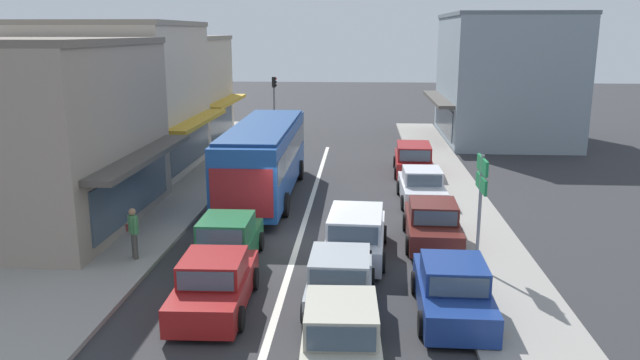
# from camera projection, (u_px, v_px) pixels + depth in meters

# --- Properties ---
(ground_plane) EXTENTS (140.00, 140.00, 0.00)m
(ground_plane) POSITION_uv_depth(u_px,v_px,m) (299.00, 240.00, 21.81)
(ground_plane) COLOR #2D2D30
(lane_centre_line) EXTENTS (0.20, 28.00, 0.01)m
(lane_centre_line) POSITION_uv_depth(u_px,v_px,m) (309.00, 208.00, 25.69)
(lane_centre_line) COLOR silver
(lane_centre_line) RESTS_ON ground
(sidewalk_left) EXTENTS (5.20, 44.00, 0.14)m
(sidewalk_left) POSITION_uv_depth(u_px,v_px,m) (162.00, 192.00, 28.06)
(sidewalk_left) COLOR gray
(sidewalk_left) RESTS_ON ground
(kerb_right) EXTENTS (2.80, 44.00, 0.12)m
(kerb_right) POSITION_uv_depth(u_px,v_px,m) (454.00, 197.00, 27.21)
(kerb_right) COLOR gray
(kerb_right) RESTS_ON ground
(shopfront_corner_near) EXTENTS (9.05, 9.21, 6.88)m
(shopfront_corner_near) POSITION_uv_depth(u_px,v_px,m) (22.00, 135.00, 22.63)
(shopfront_corner_near) COLOR gray
(shopfront_corner_near) RESTS_ON ground
(shopfront_mid_block) EXTENTS (8.23, 8.88, 7.60)m
(shopfront_mid_block) POSITION_uv_depth(u_px,v_px,m) (119.00, 98.00, 31.58)
(shopfront_mid_block) COLOR beige
(shopfront_mid_block) RESTS_ON ground
(shopfront_far_end) EXTENTS (7.29, 8.62, 6.84)m
(shopfront_far_end) POSITION_uv_depth(u_px,v_px,m) (172.00, 90.00, 40.37)
(shopfront_far_end) COLOR beige
(shopfront_far_end) RESTS_ON ground
(building_right_far) EXTENTS (8.77, 10.79, 8.26)m
(building_right_far) POSITION_uv_depth(u_px,v_px,m) (504.00, 78.00, 41.13)
(building_right_far) COLOR #84939E
(building_right_far) RESTS_ON ground
(city_bus) EXTENTS (2.80, 10.87, 3.23)m
(city_bus) POSITION_uv_depth(u_px,v_px,m) (264.00, 155.00, 27.08)
(city_bus) COLOR #1E4C99
(city_bus) RESTS_ON ground
(wagon_behind_bus_near) EXTENTS (2.10, 4.58, 1.58)m
(wagon_behind_bus_near) POSITION_uv_depth(u_px,v_px,m) (356.00, 235.00, 19.98)
(wagon_behind_bus_near) COLOR silver
(wagon_behind_bus_near) RESTS_ON ground
(hatchback_adjacent_lane_trail) EXTENTS (1.84, 3.71, 1.54)m
(hatchback_adjacent_lane_trail) POSITION_uv_depth(u_px,v_px,m) (228.00, 241.00, 19.48)
(hatchback_adjacent_lane_trail) COLOR #1E6638
(hatchback_adjacent_lane_trail) RESTS_ON ground
(sedan_behind_bus_mid) EXTENTS (1.99, 4.25, 1.47)m
(sedan_behind_bus_mid) POSITION_uv_depth(u_px,v_px,m) (215.00, 284.00, 16.27)
(sedan_behind_bus_mid) COLOR maroon
(sedan_behind_bus_mid) RESTS_ON ground
(hatchback_adjacent_lane_lead) EXTENTS (1.86, 3.72, 1.54)m
(hatchback_adjacent_lane_lead) POSITION_uv_depth(u_px,v_px,m) (340.00, 281.00, 16.36)
(hatchback_adjacent_lane_lead) COLOR #9EA3A8
(hatchback_adjacent_lane_lead) RESTS_ON ground
(hatchback_queue_gap_filler) EXTENTS (1.92, 3.76, 1.54)m
(hatchback_queue_gap_filler) POSITION_uv_depth(u_px,v_px,m) (341.00, 334.00, 13.49)
(hatchback_queue_gap_filler) COLOR #B7B29E
(hatchback_queue_gap_filler) RESTS_ON ground
(parked_sedan_kerb_front) EXTENTS (1.93, 4.22, 1.47)m
(parked_sedan_kerb_front) POSITION_uv_depth(u_px,v_px,m) (453.00, 290.00, 15.91)
(parked_sedan_kerb_front) COLOR navy
(parked_sedan_kerb_front) RESTS_ON ground
(parked_sedan_kerb_second) EXTENTS (1.98, 4.24, 1.47)m
(parked_sedan_kerb_second) POSITION_uv_depth(u_px,v_px,m) (432.00, 224.00, 21.37)
(parked_sedan_kerb_second) COLOR #561E19
(parked_sedan_kerb_second) RESTS_ON ground
(parked_sedan_kerb_third) EXTENTS (1.95, 4.22, 1.47)m
(parked_sedan_kerb_third) POSITION_uv_depth(u_px,v_px,m) (422.00, 187.00, 26.47)
(parked_sedan_kerb_third) COLOR silver
(parked_sedan_kerb_third) RESTS_ON ground
(parked_wagon_kerb_rear) EXTENTS (2.04, 4.55, 1.58)m
(parked_wagon_kerb_rear) POSITION_uv_depth(u_px,v_px,m) (413.00, 159.00, 31.75)
(parked_wagon_kerb_rear) COLOR maroon
(parked_wagon_kerb_rear) RESTS_ON ground
(traffic_light_downstreet) EXTENTS (0.33, 0.24, 4.20)m
(traffic_light_downstreet) POSITION_uv_depth(u_px,v_px,m) (274.00, 97.00, 41.32)
(traffic_light_downstreet) COLOR gray
(traffic_light_downstreet) RESTS_ON ground
(directional_road_sign) EXTENTS (0.10, 1.40, 3.60)m
(directional_road_sign) POSITION_uv_depth(u_px,v_px,m) (481.00, 185.00, 18.33)
(directional_road_sign) COLOR gray
(directional_road_sign) RESTS_ON ground
(pedestrian_with_handbag_near) EXTENTS (0.52, 0.58, 1.63)m
(pedestrian_with_handbag_near) POSITION_uv_depth(u_px,v_px,m) (133.00, 230.00, 19.43)
(pedestrian_with_handbag_near) COLOR #4C4742
(pedestrian_with_handbag_near) RESTS_ON sidewalk_left
(pedestrian_browsing_midblock) EXTENTS (0.23, 0.57, 1.63)m
(pedestrian_browsing_midblock) POSITION_uv_depth(u_px,v_px,m) (246.00, 141.00, 35.30)
(pedestrian_browsing_midblock) COLOR #333338
(pedestrian_browsing_midblock) RESTS_ON sidewalk_left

